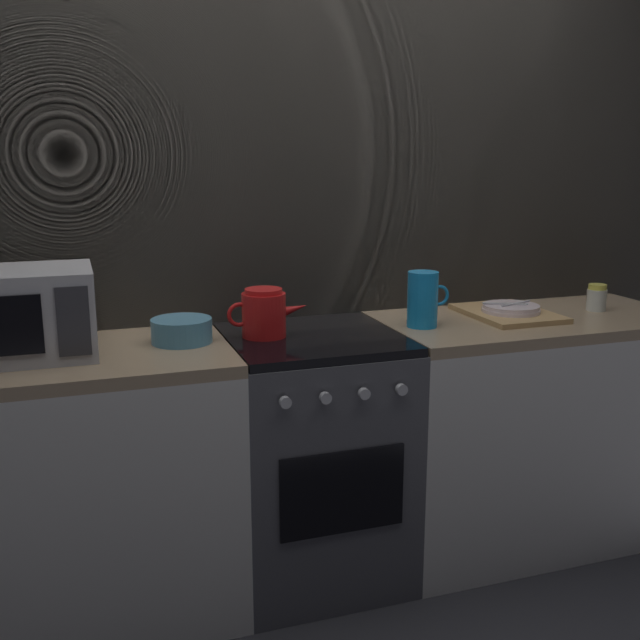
% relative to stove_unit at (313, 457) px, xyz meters
% --- Properties ---
extents(ground_plane, '(8.00, 8.00, 0.00)m').
position_rel_stove_unit_xyz_m(ground_plane, '(0.00, 0.00, -0.45)').
color(ground_plane, '#2D2D33').
extents(back_wall, '(3.60, 0.05, 2.40)m').
position_rel_stove_unit_xyz_m(back_wall, '(0.00, 0.32, 0.75)').
color(back_wall, '#A39989').
rests_on(back_wall, ground_plane).
extents(counter_left, '(1.20, 0.60, 0.90)m').
position_rel_stove_unit_xyz_m(counter_left, '(-0.90, 0.00, 0.00)').
color(counter_left, silver).
rests_on(counter_left, ground_plane).
extents(stove_unit, '(0.60, 0.63, 0.90)m').
position_rel_stove_unit_xyz_m(stove_unit, '(0.00, 0.00, 0.00)').
color(stove_unit, '#4C4C51').
rests_on(stove_unit, ground_plane).
extents(counter_right, '(1.20, 0.60, 0.90)m').
position_rel_stove_unit_xyz_m(counter_right, '(0.90, 0.00, 0.00)').
color(counter_right, silver).
rests_on(counter_right, ground_plane).
extents(microwave, '(0.46, 0.35, 0.27)m').
position_rel_stove_unit_xyz_m(microwave, '(-0.94, 0.03, 0.59)').
color(microwave, '#B2B2B7').
rests_on(microwave, counter_left).
extents(kettle, '(0.28, 0.15, 0.17)m').
position_rel_stove_unit_xyz_m(kettle, '(-0.16, 0.03, 0.53)').
color(kettle, red).
rests_on(kettle, stove_unit).
extents(mixing_bowl, '(0.20, 0.20, 0.08)m').
position_rel_stove_unit_xyz_m(mixing_bowl, '(-0.44, 0.04, 0.49)').
color(mixing_bowl, teal).
rests_on(mixing_bowl, counter_left).
extents(pitcher, '(0.16, 0.11, 0.20)m').
position_rel_stove_unit_xyz_m(pitcher, '(0.41, -0.01, 0.55)').
color(pitcher, '#198CD8').
rests_on(pitcher, counter_right).
extents(dish_pile, '(0.30, 0.40, 0.06)m').
position_rel_stove_unit_xyz_m(dish_pile, '(0.80, 0.04, 0.47)').
color(dish_pile, tan).
rests_on(dish_pile, counter_right).
extents(spice_jar, '(0.08, 0.08, 0.10)m').
position_rel_stove_unit_xyz_m(spice_jar, '(1.20, 0.02, 0.50)').
color(spice_jar, silver).
rests_on(spice_jar, counter_right).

